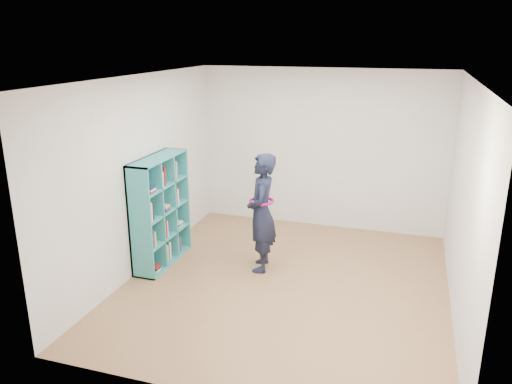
% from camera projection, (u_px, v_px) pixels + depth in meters
% --- Properties ---
extents(floor, '(4.50, 4.50, 0.00)m').
position_uv_depth(floor, '(286.00, 284.00, 6.44)').
color(floor, '#976844').
rests_on(floor, ground).
extents(ceiling, '(4.50, 4.50, 0.00)m').
position_uv_depth(ceiling, '(290.00, 78.00, 5.66)').
color(ceiling, white).
rests_on(ceiling, wall_back).
extents(wall_left, '(0.02, 4.50, 2.60)m').
position_uv_depth(wall_left, '(142.00, 175.00, 6.63)').
color(wall_left, silver).
rests_on(wall_left, floor).
extents(wall_right, '(0.02, 4.50, 2.60)m').
position_uv_depth(wall_right, '(464.00, 203.00, 5.47)').
color(wall_right, silver).
rests_on(wall_right, floor).
extents(wall_back, '(4.00, 0.02, 2.60)m').
position_uv_depth(wall_back, '(321.00, 150.00, 8.10)').
color(wall_back, silver).
rests_on(wall_back, floor).
extents(wall_front, '(4.00, 0.02, 2.60)m').
position_uv_depth(wall_front, '(219.00, 264.00, 4.00)').
color(wall_front, silver).
rests_on(wall_front, floor).
extents(bookshelf, '(0.33, 1.14, 1.52)m').
position_uv_depth(bookshelf, '(159.00, 212.00, 6.87)').
color(bookshelf, teal).
rests_on(bookshelf, floor).
extents(person, '(0.50, 0.66, 1.62)m').
position_uv_depth(person, '(262.00, 213.00, 6.64)').
color(person, black).
rests_on(person, floor).
extents(smartphone, '(0.05, 0.09, 0.14)m').
position_uv_depth(smartphone, '(251.00, 203.00, 6.70)').
color(smartphone, silver).
rests_on(smartphone, person).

